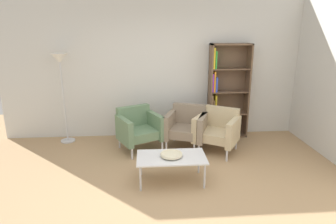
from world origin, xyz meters
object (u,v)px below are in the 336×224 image
object	(u,v)px
armchair_spare_guest	(187,126)
armchair_corner_red	(139,128)
bookshelf_tall	(225,92)
coffee_table_low	(171,158)
floor_lamp_torchiere	(61,69)
decorative_bowl	(171,154)
armchair_by_bookshelf	(218,129)

from	to	relation	value
armchair_spare_guest	armchair_corner_red	world-z (taller)	same
bookshelf_tall	armchair_corner_red	world-z (taller)	bookshelf_tall
coffee_table_low	floor_lamp_torchiere	world-z (taller)	floor_lamp_torchiere
bookshelf_tall	decorative_bowl	world-z (taller)	bookshelf_tall
armchair_by_bookshelf	armchair_corner_red	bearing A→B (deg)	-155.29
decorative_bowl	armchair_by_bookshelf	distance (m)	1.41
armchair_corner_red	decorative_bowl	bearing A→B (deg)	-94.46
decorative_bowl	armchair_corner_red	size ratio (longest dim) A/B	0.35
armchair_corner_red	bookshelf_tall	bearing A→B (deg)	-7.79
decorative_bowl	armchair_corner_red	bearing A→B (deg)	111.94
armchair_spare_guest	armchair_corner_red	distance (m)	0.91
coffee_table_low	floor_lamp_torchiere	distance (m)	2.81
armchair_spare_guest	armchair_by_bookshelf	distance (m)	0.58
decorative_bowl	floor_lamp_torchiere	world-z (taller)	floor_lamp_torchiere
armchair_spare_guest	floor_lamp_torchiere	bearing A→B (deg)	-170.37
coffee_table_low	decorative_bowl	xyz separation A→B (m)	(-0.00, 0.00, 0.07)
floor_lamp_torchiere	coffee_table_low	bearing A→B (deg)	-41.73
armchair_spare_guest	bookshelf_tall	bearing A→B (deg)	53.04
coffee_table_low	armchair_corner_red	size ratio (longest dim) A/B	1.09
armchair_corner_red	floor_lamp_torchiere	xyz separation A→B (m)	(-1.43, 0.48, 1.03)
bookshelf_tall	armchair_spare_guest	world-z (taller)	bookshelf_tall
decorative_bowl	armchair_corner_red	world-z (taller)	armchair_corner_red
bookshelf_tall	decorative_bowl	xyz separation A→B (m)	(-1.25, -1.84, -0.50)
coffee_table_low	armchair_corner_red	xyz separation A→B (m)	(-0.50, 1.25, 0.05)
floor_lamp_torchiere	decorative_bowl	bearing A→B (deg)	-41.73
coffee_table_low	armchair_by_bookshelf	size ratio (longest dim) A/B	1.06
coffee_table_low	decorative_bowl	size ratio (longest dim) A/B	3.12
coffee_table_low	armchair_corner_red	world-z (taller)	armchair_corner_red
armchair_corner_red	floor_lamp_torchiere	bearing A→B (deg)	135.09
armchair_by_bookshelf	coffee_table_low	bearing A→B (deg)	-99.26
coffee_table_low	decorative_bowl	distance (m)	0.07
floor_lamp_torchiere	bookshelf_tall	bearing A→B (deg)	1.98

